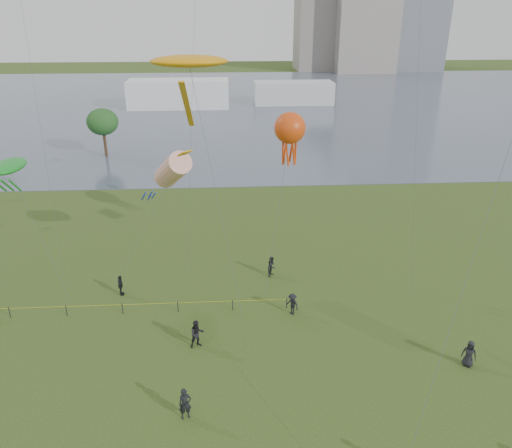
{
  "coord_description": "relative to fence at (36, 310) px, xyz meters",
  "views": [
    {
      "loc": [
        -1.75,
        -18.67,
        20.46
      ],
      "look_at": [
        0.0,
        10.0,
        8.0
      ],
      "focal_mm": 35.0,
      "sensor_mm": 36.0,
      "label": 1
    }
  ],
  "objects": [
    {
      "name": "kite_octopus",
      "position": [
        18.9,
        6.91,
        11.31
      ],
      "size": [
        3.54,
        6.89,
        13.15
      ],
      "rotation": [
        0.0,
        0.0,
        0.06
      ],
      "color": "#3F3F42"
    },
    {
      "name": "spectator_a",
      "position": [
        11.74,
        -4.18,
        0.42
      ],
      "size": [
        1.16,
        1.04,
        1.95
      ],
      "primitive_type": "imported",
      "rotation": [
        0.0,
        0.0,
        0.38
      ],
      "color": "black",
      "rests_on": "ground_plane"
    },
    {
      "name": "pavilion_right",
      "position": [
        29.68,
        85.39,
        1.95
      ],
      "size": [
        18.0,
        7.0,
        5.0
      ],
      "primitive_type": "cube",
      "color": "silver",
      "rests_on": "ground_plane"
    },
    {
      "name": "ground_plane",
      "position": [
        15.68,
        -12.61,
        -0.55
      ],
      "size": [
        400.0,
        400.0,
        0.0
      ],
      "primitive_type": "plane",
      "color": "#273C13"
    },
    {
      "name": "spectator_g",
      "position": [
        17.46,
        4.99,
        0.3
      ],
      "size": [
        0.95,
        1.03,
        1.7
      ],
      "primitive_type": "imported",
      "rotation": [
        0.0,
        0.0,
        1.1
      ],
      "color": "black",
      "rests_on": "ground_plane"
    },
    {
      "name": "kite_stingray",
      "position": [
        11.45,
        5.85,
        16.39
      ],
      "size": [
        6.22,
        10.22,
        17.44
      ],
      "rotation": [
        0.0,
        0.0,
        0.17
      ],
      "color": "#3F3F42"
    },
    {
      "name": "lake",
      "position": [
        15.68,
        87.39,
        -0.53
      ],
      "size": [
        400.0,
        120.0,
        0.08
      ],
      "primitive_type": "cube",
      "color": "#4E596B",
      "rests_on": "ground_plane"
    },
    {
      "name": "pavilion_left",
      "position": [
        3.68,
        82.39,
        2.45
      ],
      "size": [
        22.0,
        8.0,
        6.0
      ],
      "primitive_type": "cube",
      "color": "white",
      "rests_on": "ground_plane"
    },
    {
      "name": "spectator_c",
      "position": [
        5.53,
        2.64,
        0.28
      ],
      "size": [
        0.48,
        1.0,
        1.66
      ],
      "primitive_type": "imported",
      "rotation": [
        0.0,
        0.0,
        1.65
      ],
      "color": "black",
      "rests_on": "ground_plane"
    },
    {
      "name": "building_low",
      "position": [
        47.68,
        155.39,
        13.45
      ],
      "size": [
        16.0,
        18.0,
        28.0
      ],
      "primitive_type": "cube",
      "color": "slate",
      "rests_on": "ground_plane"
    },
    {
      "name": "spectator_b",
      "position": [
        18.42,
        -0.79,
        0.28
      ],
      "size": [
        1.18,
        1.2,
        1.66
      ],
      "primitive_type": "imported",
      "rotation": [
        0.0,
        0.0,
        -0.81
      ],
      "color": "black",
      "rests_on": "ground_plane"
    },
    {
      "name": "kite_creature",
      "position": [
        -2.51,
        6.03,
        8.91
      ],
      "size": [
        5.34,
        5.91,
        9.9
      ],
      "rotation": [
        0.0,
        0.0,
        -0.1
      ],
      "color": "#3F3F42"
    },
    {
      "name": "spectator_f",
      "position": [
        11.39,
        -10.39,
        0.39
      ],
      "size": [
        0.78,
        0.61,
        1.89
      ],
      "primitive_type": "imported",
      "rotation": [
        0.0,
        0.0,
        0.26
      ],
      "color": "black",
      "rests_on": "ground_plane"
    },
    {
      "name": "kite_windsock",
      "position": [
        9.79,
        5.47,
        8.57
      ],
      "size": [
        6.88,
        5.09,
        11.04
      ],
      "rotation": [
        0.0,
        0.0,
        0.1
      ],
      "color": "#3F3F42"
    },
    {
      "name": "spectator_d",
      "position": [
        28.59,
        -7.12,
        0.34
      ],
      "size": [
        1.04,
        0.95,
        1.78
      ],
      "primitive_type": "imported",
      "rotation": [
        0.0,
        0.0,
        -0.57
      ],
      "color": "black",
      "rests_on": "ground_plane"
    },
    {
      "name": "building_mid",
      "position": [
        61.68,
        149.39,
        18.45
      ],
      "size": [
        20.0,
        20.0,
        38.0
      ],
      "primitive_type": "cube",
      "color": "gray",
      "rests_on": "ground_plane"
    },
    {
      "name": "fence",
      "position": [
        0.0,
        0.0,
        0.0
      ],
      "size": [
        24.07,
        0.07,
        1.05
      ],
      "color": "black",
      "rests_on": "ground_plane"
    }
  ]
}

